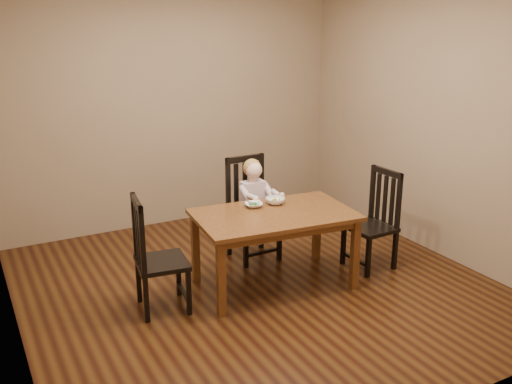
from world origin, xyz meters
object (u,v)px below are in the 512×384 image
bowl_peas (254,205)px  chair_child (251,210)px  chair_left (155,257)px  toddler (254,199)px  dining_table (274,221)px  bowl_veg (275,201)px  chair_right (374,221)px

bowl_peas → chair_child: bearing=64.7°
chair_child → chair_left: 1.35m
toddler → bowl_peas: (-0.21, -0.40, 0.09)m
dining_table → bowl_veg: bearing=58.0°
chair_left → bowl_peas: (1.00, 0.16, 0.24)m
chair_child → bowl_peas: chair_child is taller
chair_right → chair_child: bearing=47.1°
toddler → bowl_veg: toddler is taller
chair_child → bowl_veg: size_ratio=5.64×
chair_child → chair_right: size_ratio=1.06×
chair_child → chair_right: (0.93, -0.78, -0.03)m
chair_left → chair_right: (2.13, -0.17, -0.01)m
bowl_veg → chair_right: bearing=-18.9°
chair_child → bowl_peas: size_ratio=6.40×
bowl_veg → dining_table: bearing=-122.0°
chair_left → chair_right: size_ratio=1.02×
dining_table → chair_child: 0.70m
dining_table → chair_right: bearing=-5.5°
bowl_peas → bowl_veg: bowl_veg is taller
chair_left → toddler: 1.34m
chair_child → chair_left: size_ratio=1.04×
chair_left → bowl_veg: size_ratio=5.42×
chair_left → toddler: (1.21, 0.55, 0.15)m
chair_right → bowl_peas: size_ratio=6.03×
chair_child → dining_table: bearing=78.1°
chair_child → bowl_veg: chair_child is taller
bowl_peas → toddler: bearing=61.8°
bowl_peas → bowl_veg: bearing=-3.5°
chair_left → bowl_peas: 1.04m
dining_table → toddler: size_ratio=2.75×
toddler → chair_child: bearing=-90.0°
chair_left → bowl_peas: bearing=106.8°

